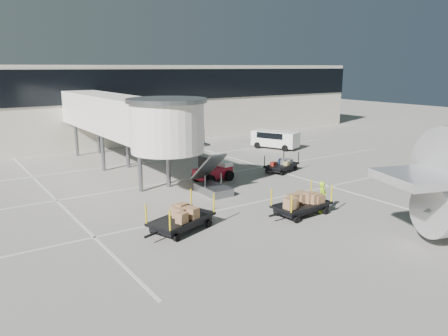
{
  "coord_description": "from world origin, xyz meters",
  "views": [
    {
      "loc": [
        -15.8,
        -17.35,
        7.84
      ],
      "look_at": [
        -1.67,
        3.4,
        2.0
      ],
      "focal_mm": 35.0,
      "sensor_mm": 36.0,
      "label": 1
    }
  ],
  "objects_px": {
    "ground_worker": "(322,197)",
    "box_cart_far": "(181,218)",
    "suitcase_cart": "(282,165)",
    "box_cart_near": "(299,205)",
    "minivan": "(274,138)",
    "baggage_tug": "(214,172)"
  },
  "relations": [
    {
      "from": "baggage_tug",
      "to": "suitcase_cart",
      "type": "height_order",
      "value": "baggage_tug"
    },
    {
      "from": "box_cart_near",
      "to": "box_cart_far",
      "type": "xyz_separation_m",
      "value": [
        -6.28,
        1.63,
        0.01
      ]
    },
    {
      "from": "suitcase_cart",
      "to": "minivan",
      "type": "xyz_separation_m",
      "value": [
        5.91,
        7.85,
        0.53
      ]
    },
    {
      "from": "suitcase_cart",
      "to": "box_cart_near",
      "type": "distance_m",
      "value": 10.12
    },
    {
      "from": "baggage_tug",
      "to": "box_cart_near",
      "type": "bearing_deg",
      "value": -101.05
    },
    {
      "from": "ground_worker",
      "to": "box_cart_far",
      "type": "bearing_deg",
      "value": 145.95
    },
    {
      "from": "box_cart_near",
      "to": "ground_worker",
      "type": "xyz_separation_m",
      "value": [
        1.46,
        -0.32,
        0.26
      ]
    },
    {
      "from": "box_cart_far",
      "to": "ground_worker",
      "type": "distance_m",
      "value": 7.98
    },
    {
      "from": "minivan",
      "to": "ground_worker",
      "type": "bearing_deg",
      "value": -145.65
    },
    {
      "from": "suitcase_cart",
      "to": "box_cart_near",
      "type": "relative_size",
      "value": 0.91
    },
    {
      "from": "suitcase_cart",
      "to": "minivan",
      "type": "distance_m",
      "value": 9.84
    },
    {
      "from": "baggage_tug",
      "to": "ground_worker",
      "type": "distance_m",
      "value": 9.15
    },
    {
      "from": "suitcase_cart",
      "to": "ground_worker",
      "type": "bearing_deg",
      "value": -136.38
    },
    {
      "from": "box_cart_near",
      "to": "minivan",
      "type": "xyz_separation_m",
      "value": [
        11.97,
        15.96,
        0.41
      ]
    },
    {
      "from": "suitcase_cart",
      "to": "ground_worker",
      "type": "xyz_separation_m",
      "value": [
        -4.6,
        -8.42,
        0.38
      ]
    },
    {
      "from": "baggage_tug",
      "to": "box_cart_near",
      "type": "distance_m",
      "value": 8.75
    },
    {
      "from": "baggage_tug",
      "to": "minivan",
      "type": "distance_m",
      "value": 13.78
    },
    {
      "from": "suitcase_cart",
      "to": "box_cart_near",
      "type": "xyz_separation_m",
      "value": [
        -6.06,
        -8.11,
        0.12
      ]
    },
    {
      "from": "box_cart_far",
      "to": "box_cart_near",
      "type": "bearing_deg",
      "value": -33.97
    },
    {
      "from": "box_cart_far",
      "to": "ground_worker",
      "type": "xyz_separation_m",
      "value": [
        7.74,
        -1.95,
        0.25
      ]
    },
    {
      "from": "box_cart_far",
      "to": "minivan",
      "type": "height_order",
      "value": "minivan"
    },
    {
      "from": "baggage_tug",
      "to": "suitcase_cart",
      "type": "relative_size",
      "value": 0.8
    }
  ]
}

